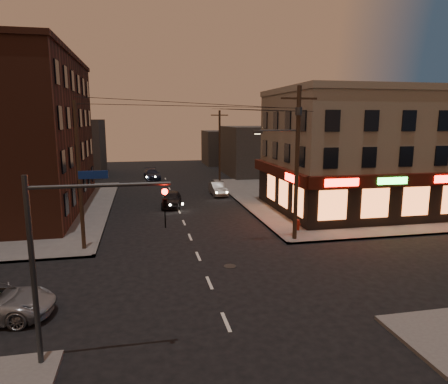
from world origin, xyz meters
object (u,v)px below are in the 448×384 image
object	(u,v)px
sedan_mid	(218,189)
fire_hydrant	(298,224)
sedan_near	(172,199)
sedan_far	(152,174)

from	to	relation	value
sedan_mid	fire_hydrant	distance (m)	15.53
sedan_near	sedan_mid	distance (m)	7.19
sedan_near	sedan_mid	bearing A→B (deg)	49.56
sedan_near	fire_hydrant	xyz separation A→B (m)	(8.30, -10.43, -0.14)
sedan_far	fire_hydrant	distance (m)	29.93
sedan_near	fire_hydrant	bearing A→B (deg)	-43.95
sedan_near	fire_hydrant	world-z (taller)	sedan_near
sedan_mid	fire_hydrant	world-z (taller)	sedan_mid
sedan_mid	sedan_near	bearing A→B (deg)	-138.42
sedan_mid	sedan_far	size ratio (longest dim) A/B	0.88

